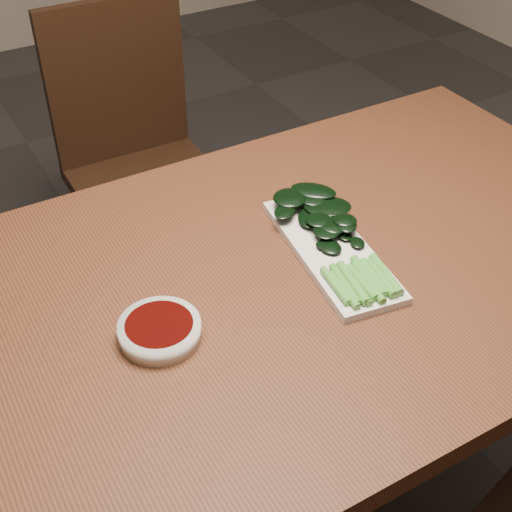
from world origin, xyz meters
The scene contains 5 objects.
table centered at (0.00, 0.00, 0.68)m, with size 1.40×0.80×0.75m.
chair_far centered at (0.09, 0.88, 0.49)m, with size 0.39×0.39×0.89m.
sauce_bowl centered at (-0.23, -0.03, 0.76)m, with size 0.12×0.12×0.03m.
serving_plate centered at (0.10, 0.00, 0.76)m, with size 0.16×0.34×0.01m.
gai_lan centered at (0.12, 0.04, 0.78)m, with size 0.17×0.34×0.03m.
Camera 1 is at (-0.48, -0.75, 1.50)m, focal length 50.00 mm.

